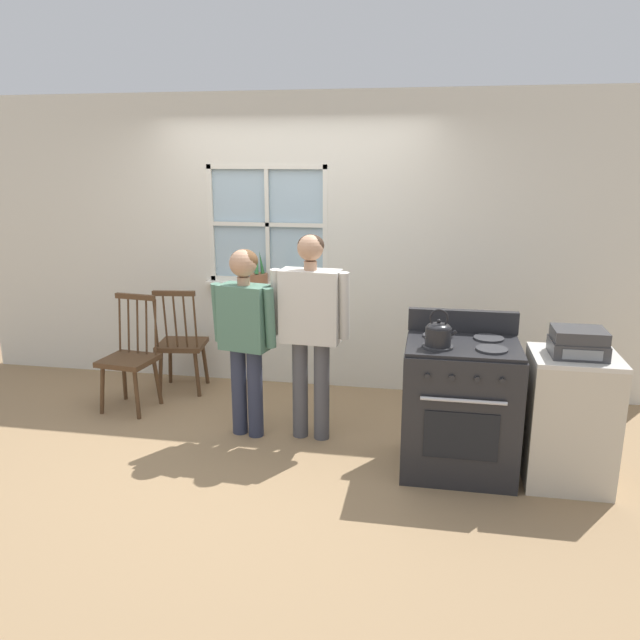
% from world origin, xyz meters
% --- Properties ---
extents(ground_plane, '(16.00, 16.00, 0.00)m').
position_xyz_m(ground_plane, '(0.00, 0.00, 0.00)').
color(ground_plane, '#937551').
extents(wall_back, '(6.40, 0.16, 2.70)m').
position_xyz_m(wall_back, '(0.01, 1.40, 1.34)').
color(wall_back, silver).
rests_on(wall_back, ground_plane).
extents(chair_by_window, '(0.47, 0.45, 0.99)m').
position_xyz_m(chair_by_window, '(-1.28, 0.51, 0.45)').
color(chair_by_window, '#4C331E').
rests_on(chair_by_window, ground_plane).
extents(chair_near_wall, '(0.47, 0.45, 0.99)m').
position_xyz_m(chair_near_wall, '(-1.01, 0.99, 0.45)').
color(chair_near_wall, '#4C331E').
rests_on(chair_near_wall, ground_plane).
extents(person_elderly_left, '(0.53, 0.28, 1.48)m').
position_xyz_m(person_elderly_left, '(-0.13, 0.18, 0.89)').
color(person_elderly_left, '#2D3347').
rests_on(person_elderly_left, ground_plane).
extents(person_teen_center, '(0.61, 0.24, 1.59)m').
position_xyz_m(person_teen_center, '(0.37, 0.22, 0.96)').
color(person_teen_center, '#4C4C51').
rests_on(person_teen_center, ground_plane).
extents(stove, '(0.77, 0.68, 1.08)m').
position_xyz_m(stove, '(1.49, -0.10, 0.47)').
color(stove, '#232326').
rests_on(stove, ground_plane).
extents(kettle, '(0.21, 0.17, 0.25)m').
position_xyz_m(kettle, '(1.31, -0.23, 1.02)').
color(kettle, black).
rests_on(kettle, stove).
extents(potted_plant, '(0.17, 0.17, 0.30)m').
position_xyz_m(potted_plant, '(-0.34, 1.31, 1.06)').
color(potted_plant, '#935B3D').
rests_on(potted_plant, wall_back).
extents(side_counter, '(0.55, 0.50, 0.90)m').
position_xyz_m(side_counter, '(2.20, -0.15, 0.45)').
color(side_counter, beige).
rests_on(side_counter, ground_plane).
extents(stereo, '(0.34, 0.29, 0.18)m').
position_xyz_m(stereo, '(2.20, -0.17, 0.99)').
color(stereo, '#38383A').
rests_on(stereo, side_counter).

